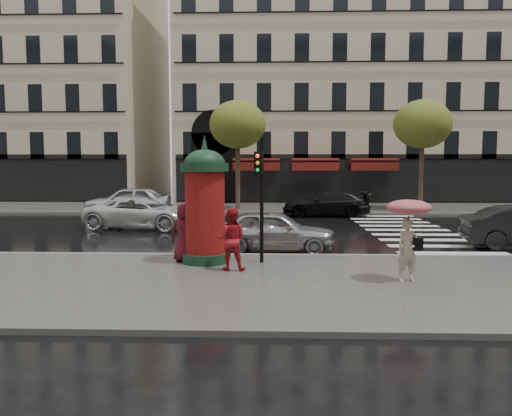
{
  "coord_description": "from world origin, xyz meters",
  "views": [
    {
      "loc": [
        0.1,
        -12.19,
        2.97
      ],
      "look_at": [
        -0.35,
        1.5,
        1.7
      ],
      "focal_mm": 35.0,
      "sensor_mm": 36.0,
      "label": 1
    }
  ],
  "objects_px": {
    "morris_column": "(205,202)",
    "traffic_light": "(261,187)",
    "woman_umbrella": "(408,226)",
    "car_far_silver": "(128,201)",
    "man_burgundy": "(184,233)",
    "car_black": "(326,204)",
    "woman_red": "(231,239)",
    "car_white": "(142,213)",
    "car_silver": "(274,231)"
  },
  "relations": [
    {
      "from": "morris_column",
      "to": "traffic_light",
      "type": "xyz_separation_m",
      "value": [
        1.58,
        -0.03,
        0.41
      ]
    },
    {
      "from": "woman_umbrella",
      "to": "car_far_silver",
      "type": "xyz_separation_m",
      "value": [
        -11.19,
        15.34,
        -0.65
      ]
    },
    {
      "from": "car_far_silver",
      "to": "man_burgundy",
      "type": "bearing_deg",
      "value": 18.74
    },
    {
      "from": "man_burgundy",
      "to": "car_black",
      "type": "relative_size",
      "value": 0.35
    },
    {
      "from": "woman_red",
      "to": "traffic_light",
      "type": "bearing_deg",
      "value": -125.1
    },
    {
      "from": "car_white",
      "to": "car_black",
      "type": "height_order",
      "value": "car_white"
    },
    {
      "from": "woman_umbrella",
      "to": "man_burgundy",
      "type": "bearing_deg",
      "value": 159.28
    },
    {
      "from": "car_silver",
      "to": "car_black",
      "type": "distance_m",
      "value": 11.18
    },
    {
      "from": "woman_red",
      "to": "traffic_light",
      "type": "relative_size",
      "value": 0.47
    },
    {
      "from": "morris_column",
      "to": "car_far_silver",
      "type": "relative_size",
      "value": 0.76
    },
    {
      "from": "woman_red",
      "to": "man_burgundy",
      "type": "height_order",
      "value": "man_burgundy"
    },
    {
      "from": "woman_umbrella",
      "to": "car_silver",
      "type": "xyz_separation_m",
      "value": [
        -3.18,
        4.54,
        -0.76
      ]
    },
    {
      "from": "morris_column",
      "to": "car_white",
      "type": "bearing_deg",
      "value": 116.13
    },
    {
      "from": "woman_red",
      "to": "morris_column",
      "type": "height_order",
      "value": "morris_column"
    },
    {
      "from": "woman_umbrella",
      "to": "morris_column",
      "type": "distance_m",
      "value": 5.57
    },
    {
      "from": "woman_umbrella",
      "to": "car_white",
      "type": "height_order",
      "value": "woman_umbrella"
    },
    {
      "from": "car_white",
      "to": "car_black",
      "type": "relative_size",
      "value": 1.06
    },
    {
      "from": "woman_red",
      "to": "man_burgundy",
      "type": "xyz_separation_m",
      "value": [
        -1.42,
        1.05,
        0.01
      ]
    },
    {
      "from": "man_burgundy",
      "to": "traffic_light",
      "type": "xyz_separation_m",
      "value": [
        2.19,
        -0.1,
        1.31
      ]
    },
    {
      "from": "car_black",
      "to": "car_far_silver",
      "type": "height_order",
      "value": "car_far_silver"
    },
    {
      "from": "car_silver",
      "to": "man_burgundy",
      "type": "bearing_deg",
      "value": 135.84
    },
    {
      "from": "traffic_light",
      "to": "car_silver",
      "type": "distance_m",
      "value": 2.94
    },
    {
      "from": "car_silver",
      "to": "morris_column",
      "type": "bearing_deg",
      "value": 144.4
    },
    {
      "from": "morris_column",
      "to": "car_black",
      "type": "xyz_separation_m",
      "value": [
        4.82,
        13.23,
        -1.16
      ]
    },
    {
      "from": "woman_red",
      "to": "car_white",
      "type": "height_order",
      "value": "woman_red"
    },
    {
      "from": "woman_red",
      "to": "car_black",
      "type": "relative_size",
      "value": 0.35
    },
    {
      "from": "man_burgundy",
      "to": "car_far_silver",
      "type": "distance_m",
      "value": 14.25
    },
    {
      "from": "man_burgundy",
      "to": "car_black",
      "type": "height_order",
      "value": "man_burgundy"
    },
    {
      "from": "morris_column",
      "to": "car_black",
      "type": "relative_size",
      "value": 0.76
    },
    {
      "from": "car_silver",
      "to": "car_far_silver",
      "type": "distance_m",
      "value": 13.44
    },
    {
      "from": "morris_column",
      "to": "car_white",
      "type": "xyz_separation_m",
      "value": [
        -3.88,
        7.91,
        -1.15
      ]
    },
    {
      "from": "woman_umbrella",
      "to": "traffic_light",
      "type": "bearing_deg",
      "value": 149.74
    },
    {
      "from": "morris_column",
      "to": "traffic_light",
      "type": "height_order",
      "value": "morris_column"
    },
    {
      "from": "car_far_silver",
      "to": "woman_umbrella",
      "type": "bearing_deg",
      "value": 32.39
    },
    {
      "from": "traffic_light",
      "to": "car_white",
      "type": "xyz_separation_m",
      "value": [
        -5.46,
        7.94,
        -1.56
      ]
    },
    {
      "from": "morris_column",
      "to": "woman_umbrella",
      "type": "bearing_deg",
      "value": -22.32
    },
    {
      "from": "woman_umbrella",
      "to": "man_burgundy",
      "type": "height_order",
      "value": "woman_umbrella"
    },
    {
      "from": "traffic_light",
      "to": "car_black",
      "type": "relative_size",
      "value": 0.74
    },
    {
      "from": "morris_column",
      "to": "traffic_light",
      "type": "relative_size",
      "value": 1.02
    },
    {
      "from": "morris_column",
      "to": "car_white",
      "type": "relative_size",
      "value": 0.72
    },
    {
      "from": "woman_umbrella",
      "to": "morris_column",
      "type": "relative_size",
      "value": 0.56
    },
    {
      "from": "man_burgundy",
      "to": "morris_column",
      "type": "bearing_deg",
      "value": -179.97
    },
    {
      "from": "man_burgundy",
      "to": "car_black",
      "type": "xyz_separation_m",
      "value": [
        5.44,
        13.17,
        -0.26
      ]
    },
    {
      "from": "woman_red",
      "to": "car_black",
      "type": "xyz_separation_m",
      "value": [
        4.01,
        14.22,
        -0.25
      ]
    },
    {
      "from": "car_white",
      "to": "car_black",
      "type": "xyz_separation_m",
      "value": [
        8.71,
        5.32,
        -0.01
      ]
    },
    {
      "from": "man_burgundy",
      "to": "car_silver",
      "type": "distance_m",
      "value": 3.5
    },
    {
      "from": "woman_umbrella",
      "to": "man_burgundy",
      "type": "xyz_separation_m",
      "value": [
        -5.75,
        2.17,
        -0.51
      ]
    },
    {
      "from": "morris_column",
      "to": "woman_red",
      "type": "bearing_deg",
      "value": -50.59
    },
    {
      "from": "man_burgundy",
      "to": "car_white",
      "type": "xyz_separation_m",
      "value": [
        -3.27,
        7.85,
        -0.25
      ]
    },
    {
      "from": "car_silver",
      "to": "car_white",
      "type": "height_order",
      "value": "car_white"
    }
  ]
}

